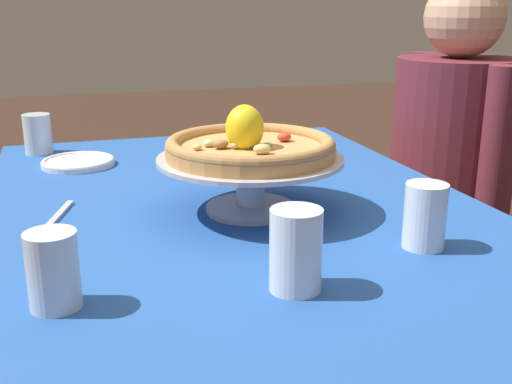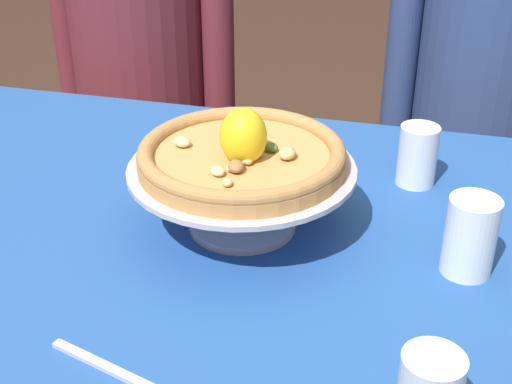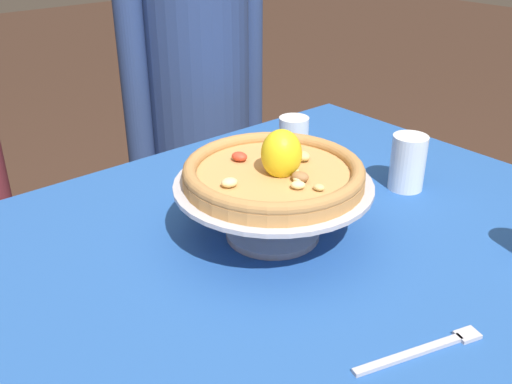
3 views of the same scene
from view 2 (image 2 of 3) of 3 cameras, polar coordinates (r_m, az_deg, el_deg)
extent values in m
cylinder|color=brown|center=(1.83, -17.47, -4.17)|extent=(0.06, 0.06, 0.70)
cube|color=brown|center=(1.11, -3.94, -3.63)|extent=(1.30, 0.90, 0.02)
cube|color=#23519E|center=(1.11, -3.97, -3.00)|extent=(1.34, 0.94, 0.00)
cylinder|color=#B7B7C1|center=(1.10, -1.09, -2.50)|extent=(0.17, 0.17, 0.01)
cylinder|color=#B7B7C1|center=(1.08, -1.12, -0.31)|extent=(0.05, 0.05, 0.08)
cylinder|color=#B7B7C1|center=(1.06, -1.14, 1.88)|extent=(0.34, 0.34, 0.01)
cylinder|color=tan|center=(1.05, -1.15, 2.57)|extent=(0.31, 0.31, 0.02)
torus|color=#AF7D47|center=(1.04, -1.16, 3.27)|extent=(0.31, 0.31, 0.02)
ellipsoid|color=#C63D28|center=(1.11, -1.02, 5.14)|extent=(0.03, 0.04, 0.02)
ellipsoid|color=tan|center=(0.96, -2.34, 0.79)|extent=(0.02, 0.02, 0.01)
ellipsoid|color=#4C7533|center=(1.03, -0.02, 3.10)|extent=(0.02, 0.02, 0.01)
ellipsoid|color=beige|center=(0.98, -3.11, 1.70)|extent=(0.03, 0.03, 0.01)
ellipsoid|color=beige|center=(1.07, -5.98, 4.03)|extent=(0.03, 0.03, 0.02)
ellipsoid|color=tan|center=(1.01, -0.80, 2.61)|extent=(0.03, 0.03, 0.01)
ellipsoid|color=#4C7533|center=(1.05, 1.20, 3.62)|extent=(0.03, 0.03, 0.01)
ellipsoid|color=beige|center=(0.99, -1.91, 2.00)|extent=(0.02, 0.03, 0.01)
ellipsoid|color=beige|center=(1.03, -0.20, 3.07)|extent=(0.03, 0.03, 0.01)
ellipsoid|color=#996B42|center=(0.99, -1.63, 2.08)|extent=(0.03, 0.03, 0.02)
ellipsoid|color=#C63D28|center=(1.04, -1.25, 3.38)|extent=(0.03, 0.03, 0.02)
ellipsoid|color=tan|center=(1.03, 2.51, 3.14)|extent=(0.03, 0.03, 0.02)
ellipsoid|color=yellow|center=(1.02, -1.03, 4.48)|extent=(0.09, 0.09, 0.08)
cylinder|color=white|center=(1.24, 12.85, 2.89)|extent=(0.07, 0.07, 0.11)
cylinder|color=silver|center=(1.25, 12.70, 1.62)|extent=(0.06, 0.06, 0.04)
cylinder|color=white|center=(1.02, 16.83, -3.42)|extent=(0.07, 0.07, 0.11)
cylinder|color=silver|center=(1.03, 16.65, -4.53)|extent=(0.06, 0.06, 0.07)
cube|color=#B7B7C1|center=(0.87, -11.77, -13.68)|extent=(0.17, 0.06, 0.01)
cube|color=navy|center=(2.12, -8.11, -1.88)|extent=(0.31, 0.34, 0.47)
cylinder|color=maroon|center=(1.92, -9.11, 10.44)|extent=(0.38, 0.38, 0.49)
cylinder|color=maroon|center=(2.02, -14.78, 11.86)|extent=(0.08, 0.08, 0.41)
cylinder|color=maroon|center=(1.82, -3.02, 10.92)|extent=(0.08, 0.08, 0.41)
cube|color=maroon|center=(2.02, 15.79, -4.88)|extent=(0.31, 0.34, 0.45)
cylinder|color=navy|center=(1.79, 18.03, 9.14)|extent=(0.35, 0.35, 0.59)
cylinder|color=navy|center=(1.79, 11.74, 11.46)|extent=(0.08, 0.08, 0.50)
camera|label=1|loc=(1.02, 65.36, -0.12)|focal=43.84mm
camera|label=3|loc=(0.89, -61.31, 11.65)|focal=40.58mm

